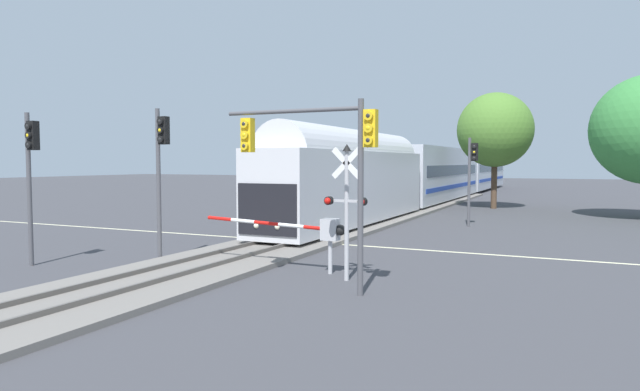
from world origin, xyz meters
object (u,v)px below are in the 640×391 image
object	(u,v)px
crossing_signal_mast	(346,198)
traffic_signal_far_side	(472,167)
traffic_signal_near_left	(30,164)
elm_centre_background	(495,130)
commuter_train	(440,172)
traffic_signal_near_right	(319,148)
traffic_signal_median	(161,159)
crossing_gate_near	(315,230)

from	to	relation	value
crossing_signal_mast	traffic_signal_far_side	world-z (taller)	traffic_signal_far_side
crossing_signal_mast	traffic_signal_near_left	distance (m)	11.14
traffic_signal_far_side	elm_centre_background	world-z (taller)	elm_centre_background
commuter_train	traffic_signal_near_right	world-z (taller)	commuter_train
commuter_train	crossing_signal_mast	distance (m)	35.76
traffic_signal_near_left	traffic_signal_near_right	size ratio (longest dim) A/B	1.00
elm_centre_background	traffic_signal_near_left	bearing A→B (deg)	-109.53
commuter_train	traffic_signal_far_side	bearing A→B (deg)	-72.29
crossing_signal_mast	elm_centre_background	size ratio (longest dim) A/B	0.46
commuter_train	traffic_signal_median	xyz separation A→B (m)	(-2.18, -35.18, 1.00)
crossing_gate_near	elm_centre_background	distance (m)	29.08
commuter_train	traffic_signal_near_left	world-z (taller)	commuter_train
traffic_signal_near_right	elm_centre_background	xyz separation A→B (m)	(0.60, 31.01, 2.12)
crossing_gate_near	traffic_signal_near_left	size ratio (longest dim) A/B	1.00
elm_centre_background	traffic_signal_far_side	bearing A→B (deg)	-87.68
elm_centre_background	traffic_signal_near_right	bearing A→B (deg)	-91.11
traffic_signal_median	commuter_train	bearing A→B (deg)	86.46
traffic_signal_far_side	crossing_signal_mast	bearing A→B (deg)	-93.53
commuter_train	elm_centre_background	distance (m)	8.89
crossing_gate_near	traffic_signal_median	size ratio (longest dim) A/B	0.96
crossing_gate_near	crossing_signal_mast	size ratio (longest dim) A/B	1.28
crossing_signal_mast	traffic_signal_near_right	bearing A→B (deg)	-95.27
traffic_signal_near_left	commuter_train	bearing A→B (deg)	81.48
commuter_train	traffic_signal_near_right	distance (m)	37.35
commuter_train	elm_centre_background	xyz separation A→B (m)	(5.62, -5.98, 3.40)
crossing_signal_mast	traffic_signal_near_right	world-z (taller)	traffic_signal_near_right
crossing_signal_mast	traffic_signal_near_left	size ratio (longest dim) A/B	0.78
traffic_signal_far_side	elm_centre_background	distance (m)	13.62
traffic_signal_near_right	traffic_signal_far_side	distance (m)	17.73
traffic_signal_near_right	traffic_signal_median	world-z (taller)	traffic_signal_median
traffic_signal_near_left	traffic_signal_far_side	distance (m)	21.94
commuter_train	crossing_gate_near	size ratio (longest dim) A/B	12.48
commuter_train	crossing_gate_near	bearing A→B (deg)	-83.80
traffic_signal_near_right	traffic_signal_median	distance (m)	7.43
traffic_signal_near_right	elm_centre_background	world-z (taller)	elm_centre_background
traffic_signal_median	crossing_gate_near	bearing A→B (deg)	5.44
traffic_signal_near_right	crossing_gate_near	bearing A→B (deg)	118.09
crossing_gate_near	traffic_signal_median	xyz separation A→B (m)	(-5.94, -0.57, 2.32)
traffic_signal_near_left	crossing_gate_near	bearing A→B (deg)	18.60
traffic_signal_far_side	traffic_signal_median	bearing A→B (deg)	-117.72
commuter_train	traffic_signal_median	world-z (taller)	traffic_signal_median
crossing_gate_near	traffic_signal_near_left	bearing A→B (deg)	-161.40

